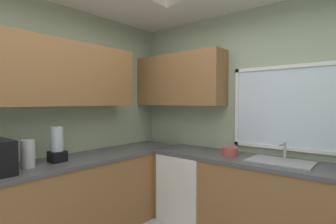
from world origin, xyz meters
TOP-DOWN VIEW (x-y plane):
  - room_shell at (-0.35, 0.41)m, footprint 3.57×3.49m
  - counter_run_left at (-1.42, 0.00)m, footprint 0.65×3.10m
  - counter_run_back at (0.21, 1.38)m, footprint 2.66×0.65m
  - dishwasher at (-0.76, 1.35)m, footprint 0.60×0.60m
  - kettle at (-1.40, -0.34)m, footprint 0.12×0.12m
  - sink_assembly at (0.34, 1.38)m, footprint 0.61×0.40m
  - bowl at (-0.21, 1.38)m, footprint 0.18×0.18m
  - blender_appliance at (-1.42, -0.05)m, footprint 0.15×0.15m

SIDE VIEW (x-z plane):
  - dishwasher at x=-0.76m, z-range 0.00..0.84m
  - counter_run_left at x=-1.42m, z-range 0.00..0.89m
  - counter_run_back at x=0.21m, z-range 0.00..0.89m
  - sink_assembly at x=0.34m, z-range 0.80..0.99m
  - bowl at x=-0.21m, z-range 0.88..0.97m
  - kettle at x=-1.40m, z-range 0.88..1.14m
  - blender_appliance at x=-1.42m, z-range 0.87..1.23m
  - room_shell at x=-0.35m, z-range 0.41..3.07m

